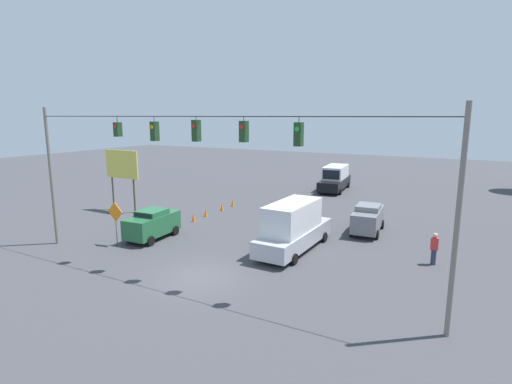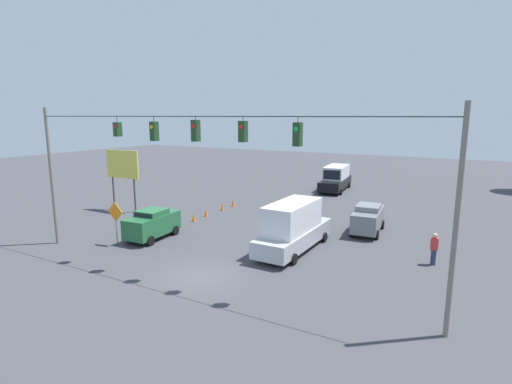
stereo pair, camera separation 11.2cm
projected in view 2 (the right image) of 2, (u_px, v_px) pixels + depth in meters
ground_plane at (200, 277)px, 20.69m from camera, size 140.00×140.00×0.00m
overhead_signal_span at (198, 166)px, 19.52m from camera, size 23.33×0.38×8.73m
box_truck_silver_crossing_near at (293, 227)px, 24.53m from camera, size 2.49×7.37×3.07m
sedan_green_parked_shoulder at (152, 224)px, 27.00m from camera, size 2.20×4.17×2.00m
box_truck_black_withflow_deep at (336, 178)px, 44.53m from camera, size 3.00×7.41×2.72m
sedan_grey_oncoming_far at (368, 218)px, 28.41m from camera, size 2.21×4.54×2.01m
traffic_cone_nearest at (151, 231)px, 27.71m from camera, size 0.31×0.31×0.70m
traffic_cone_second at (173, 224)px, 29.44m from camera, size 0.31×0.31×0.70m
traffic_cone_third at (194, 217)px, 31.45m from camera, size 0.31×0.31×0.70m
traffic_cone_fourth at (206, 212)px, 32.98m from camera, size 0.31×0.31×0.70m
traffic_cone_fifth at (222, 207)px, 35.05m from camera, size 0.31×0.31×0.70m
traffic_cone_farthest at (233, 203)px, 36.64m from camera, size 0.31×0.31×0.70m
roadside_billboard at (122, 168)px, 34.36m from camera, size 3.68×0.16×5.32m
work_zone_sign at (115, 215)px, 25.45m from camera, size 1.27×0.06×2.84m
pedestrian at (434, 249)px, 22.21m from camera, size 0.40×0.28×1.84m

